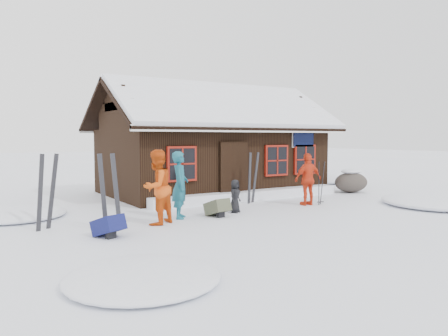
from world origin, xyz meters
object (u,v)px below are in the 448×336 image
at_px(ski_pair_left, 46,193).
at_px(ski_poles, 321,184).
at_px(boulder, 351,182).
at_px(skier_teal, 180,185).
at_px(skier_orange_left, 157,187).
at_px(skier_crouched, 235,196).
at_px(skier_orange_right, 308,179).
at_px(backpack_olive, 217,210).
at_px(backpack_blue, 109,229).

distance_m(ski_pair_left, ski_poles, 8.38).
bearing_deg(boulder, skier_teal, -170.18).
distance_m(skier_orange_left, skier_crouched, 2.71).
bearing_deg(skier_orange_right, skier_orange_left, 9.40).
bearing_deg(skier_teal, skier_crouched, -60.55).
relative_size(skier_orange_right, backpack_olive, 2.64).
xyz_separation_m(skier_crouched, backpack_blue, (-4.12, -1.15, -0.31)).
bearing_deg(skier_orange_right, skier_teal, 4.45).
distance_m(skier_orange_left, ski_pair_left, 2.62).
xyz_separation_m(skier_orange_right, ski_poles, (0.47, -0.10, -0.16)).
height_order(ski_poles, backpack_blue, ski_poles).
bearing_deg(ski_pair_left, ski_poles, -23.47).
distance_m(skier_orange_left, ski_poles, 5.90).
height_order(skier_orange_left, backpack_olive, skier_orange_left).
distance_m(skier_orange_right, boulder, 4.13).
distance_m(skier_orange_left, backpack_olive, 2.03).
relative_size(skier_orange_left, backpack_blue, 2.95).
height_order(skier_crouched, backpack_blue, skier_crouched).
relative_size(skier_orange_left, backpack_olive, 2.96).
relative_size(skier_orange_left, ski_poles, 1.31).
distance_m(ski_pair_left, backpack_olive, 4.46).
relative_size(ski_pair_left, backpack_blue, 2.90).
relative_size(boulder, ski_pair_left, 0.78).
xyz_separation_m(skier_orange_left, ski_poles, (5.89, 0.22, -0.26)).
relative_size(skier_teal, backpack_blue, 2.84).
bearing_deg(ski_pair_left, skier_orange_left, -38.55).
distance_m(skier_teal, backpack_blue, 2.73).
xyz_separation_m(skier_orange_right, ski_pair_left, (-7.89, 0.55, 0.04)).
height_order(skier_orange_right, ski_pair_left, ski_pair_left).
relative_size(boulder, backpack_blue, 2.27).
bearing_deg(skier_crouched, ski_pair_left, 142.79).
xyz_separation_m(skier_orange_right, backpack_olive, (-3.55, -0.18, -0.67)).
xyz_separation_m(skier_orange_right, boulder, (3.80, 1.57, -0.42)).
bearing_deg(boulder, ski_poles, -153.38).
height_order(skier_teal, skier_orange_left, skier_orange_left).
bearing_deg(backpack_olive, skier_orange_left, 177.88).
bearing_deg(skier_crouched, backpack_olive, 167.37).
bearing_deg(backpack_blue, skier_orange_right, -11.86).
xyz_separation_m(skier_crouched, ski_pair_left, (-5.11, 0.46, 0.40)).
xyz_separation_m(skier_orange_left, skier_crouched, (2.64, 0.42, -0.46)).
distance_m(skier_orange_left, skier_orange_right, 5.43).
bearing_deg(backpack_olive, skier_orange_right, -3.69).
bearing_deg(skier_orange_right, backpack_blue, 14.69).
bearing_deg(skier_crouched, ski_poles, -35.48).
bearing_deg(skier_teal, boulder, -49.75).
bearing_deg(skier_orange_right, ski_poles, 173.75).
bearing_deg(skier_teal, ski_poles, -62.13).
relative_size(skier_orange_left, boulder, 1.30).
distance_m(ski_poles, backpack_olive, 4.05).
bearing_deg(ski_pair_left, skier_orange_right, -23.01).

